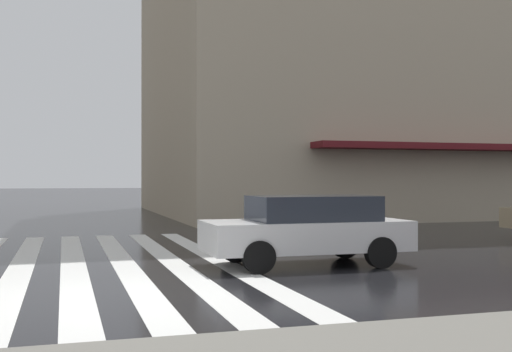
# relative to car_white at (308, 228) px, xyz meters

# --- Properties ---
(ground_plane) EXTENTS (220.00, 220.00, 0.00)m
(ground_plane) POSITION_rel_car_white_xyz_m (-2.50, 4.26, -0.76)
(ground_plane) COLOR black
(zebra_crossing) EXTENTS (13.00, 6.50, 0.01)m
(zebra_crossing) POSITION_rel_car_white_xyz_m (1.50, 4.54, -0.75)
(zebra_crossing) COLOR silver
(zebra_crossing) RESTS_ON ground_plane
(car_white) EXTENTS (1.85, 4.10, 1.41)m
(car_white) POSITION_rel_car_white_xyz_m (0.00, 0.00, 0.00)
(car_white) COLOR silver
(car_white) RESTS_ON ground_plane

